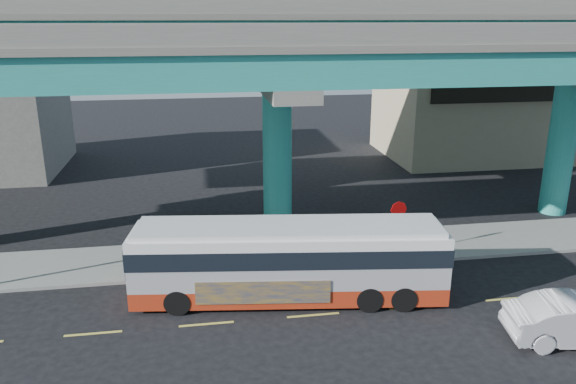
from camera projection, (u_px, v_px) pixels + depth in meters
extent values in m
plane|color=black|center=(312.00, 311.00, 21.46)|extent=(120.00, 120.00, 0.00)
cube|color=gray|center=(288.00, 252.00, 26.62)|extent=(70.00, 4.00, 0.15)
cube|color=#D8C64C|center=(93.00, 334.00, 19.94)|extent=(2.00, 0.12, 0.01)
cube|color=#D8C64C|center=(206.00, 324.00, 20.56)|extent=(2.00, 0.12, 0.01)
cube|color=#D8C64C|center=(313.00, 315.00, 21.18)|extent=(2.00, 0.12, 0.01)
cube|color=#D8C64C|center=(414.00, 307.00, 21.80)|extent=(2.00, 0.12, 0.01)
cube|color=#D8C64C|center=(509.00, 299.00, 22.41)|extent=(2.00, 0.12, 0.01)
cylinder|color=teal|center=(277.00, 161.00, 28.83)|extent=(1.50, 1.50, 7.40)
cube|color=gray|center=(277.00, 82.00, 27.63)|extent=(2.00, 12.00, 0.60)
cube|color=gray|center=(268.00, 58.00, 30.65)|extent=(1.80, 5.00, 1.20)
cylinder|color=teal|center=(561.00, 149.00, 31.30)|extent=(1.50, 1.50, 7.40)
cube|color=gray|center=(572.00, 76.00, 30.10)|extent=(2.00, 12.00, 0.60)
cube|color=gray|center=(536.00, 55.00, 33.12)|extent=(1.80, 5.00, 1.20)
cube|color=teal|center=(288.00, 67.00, 24.03)|extent=(52.00, 5.00, 1.40)
cube|color=gray|center=(288.00, 47.00, 23.78)|extent=(52.00, 5.40, 0.30)
cube|color=gray|center=(299.00, 35.00, 21.26)|extent=(52.00, 0.25, 0.80)
cube|color=gray|center=(280.00, 32.00, 25.97)|extent=(52.00, 0.25, 0.80)
cube|color=teal|center=(267.00, 33.00, 30.27)|extent=(52.00, 5.00, 1.40)
cube|color=gray|center=(267.00, 17.00, 30.01)|extent=(52.00, 5.40, 0.30)
cube|color=gray|center=(274.00, 5.00, 27.49)|extent=(52.00, 0.25, 0.80)
cube|color=gray|center=(262.00, 7.00, 32.20)|extent=(52.00, 0.25, 0.80)
cube|color=tan|center=(475.00, 112.00, 44.84)|extent=(14.00, 10.00, 7.00)
cube|color=black|center=(512.00, 93.00, 39.41)|extent=(12.00, 0.25, 1.20)
cube|color=#A12A13|center=(289.00, 285.00, 22.33)|extent=(12.36, 4.13, 0.71)
cube|color=#BAB9BF|center=(289.00, 260.00, 22.00)|extent=(12.36, 4.13, 1.52)
cube|color=black|center=(289.00, 248.00, 21.84)|extent=(12.42, 4.19, 0.71)
cube|color=silver|center=(289.00, 234.00, 21.68)|extent=(12.36, 4.13, 0.40)
cube|color=silver|center=(289.00, 227.00, 21.59)|extent=(11.93, 3.83, 0.20)
cube|color=black|center=(443.00, 249.00, 22.07)|extent=(0.36, 2.31, 1.21)
cube|color=black|center=(132.00, 253.00, 21.71)|extent=(0.36, 2.31, 1.21)
cube|color=navy|center=(263.00, 293.00, 20.93)|extent=(5.02, 0.71, 0.91)
cylinder|color=black|center=(177.00, 302.00, 21.11)|extent=(1.04, 0.43, 1.01)
cylinder|color=black|center=(186.00, 275.00, 23.32)|extent=(1.04, 0.43, 1.01)
cylinder|color=black|center=(369.00, 299.00, 21.33)|extent=(1.04, 0.43, 1.01)
cylinder|color=black|center=(360.00, 273.00, 23.54)|extent=(1.04, 0.43, 1.01)
cylinder|color=black|center=(404.00, 299.00, 21.37)|extent=(1.04, 0.43, 1.01)
cylinder|color=black|center=(391.00, 272.00, 23.58)|extent=(1.04, 0.43, 1.01)
cylinder|color=gray|center=(397.00, 232.00, 25.77)|extent=(0.06, 0.06, 2.32)
cylinder|color=#B20A0A|center=(399.00, 210.00, 25.41)|extent=(0.80, 0.12, 0.80)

